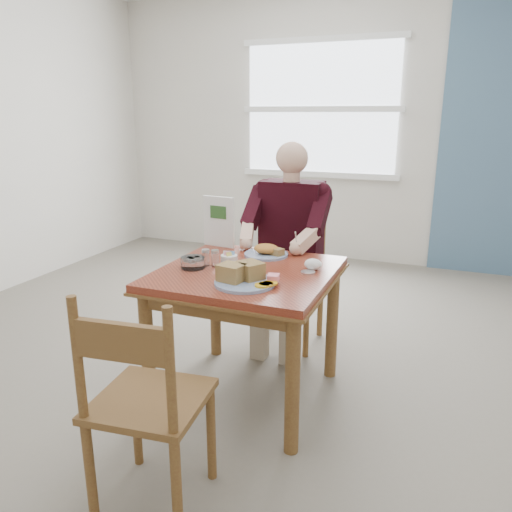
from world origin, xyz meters
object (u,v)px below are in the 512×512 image
at_px(table, 247,289).
at_px(near_plate, 244,276).
at_px(chair_far, 291,275).
at_px(diner, 288,231).
at_px(far_plate, 267,251).
at_px(chair_near, 145,404).

distance_m(table, near_plate, 0.27).
height_order(chair_far, diner, diner).
bearing_deg(table, far_plate, 88.99).
bearing_deg(chair_far, near_plate, -85.68).
relative_size(chair_far, far_plate, 2.79).
distance_m(chair_near, near_plate, 0.79).
distance_m(chair_far, diner, 0.34).
height_order(chair_near, near_plate, chair_near).
xyz_separation_m(table, chair_near, (-0.03, -0.93, -0.16)).
relative_size(table, far_plate, 2.70).
bearing_deg(chair_near, near_plate, 81.30).
relative_size(diner, far_plate, 4.07).
height_order(table, chair_far, chair_far).
bearing_deg(chair_near, diner, 88.81).
relative_size(table, near_plate, 2.43).
distance_m(table, chair_far, 0.81).
xyz_separation_m(diner, near_plate, (0.08, -0.92, -0.02)).
bearing_deg(far_plate, near_plate, -82.07).
relative_size(chair_near, near_plate, 2.51).
bearing_deg(table, chair_far, 90.00).
distance_m(diner, far_plate, 0.41).
distance_m(chair_far, chair_near, 1.73).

